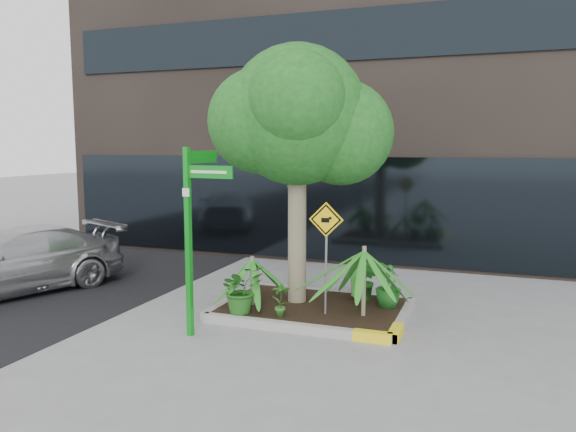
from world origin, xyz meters
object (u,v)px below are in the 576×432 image
(parked_car, at_px, (10,262))
(street_sign_post, at_px, (193,221))
(cattle_sign, at_px, (326,239))
(tree, at_px, (298,115))

(parked_car, height_order, street_sign_post, street_sign_post)
(parked_car, xyz_separation_m, cattle_sign, (6.51, 0.38, 0.78))
(parked_car, bearing_deg, cattle_sign, 26.72)
(tree, height_order, cattle_sign, tree)
(cattle_sign, bearing_deg, street_sign_post, -146.37)
(parked_car, distance_m, street_sign_post, 4.99)
(parked_car, xyz_separation_m, street_sign_post, (4.76, -0.94, 1.18))
(parked_car, bearing_deg, street_sign_post, 12.23)
(tree, distance_m, parked_car, 6.53)
(street_sign_post, bearing_deg, cattle_sign, 43.01)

